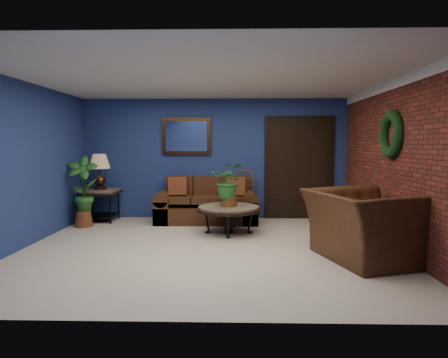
{
  "coord_description": "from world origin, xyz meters",
  "views": [
    {
      "loc": [
        0.4,
        -5.87,
        1.56
      ],
      "look_at": [
        0.23,
        0.55,
        0.99
      ],
      "focal_mm": 32.0,
      "sensor_mm": 36.0,
      "label": 1
    }
  ],
  "objects_px": {
    "side_chair": "(243,192)",
    "armchair": "(365,226)",
    "sofa": "(207,207)",
    "end_table": "(100,197)",
    "table_lamp": "(100,167)",
    "coffee_table": "(229,210)"
  },
  "relations": [
    {
      "from": "side_chair",
      "to": "armchair",
      "type": "distance_m",
      "value": 3.11
    },
    {
      "from": "sofa",
      "to": "end_table",
      "type": "relative_size",
      "value": 2.84
    },
    {
      "from": "sofa",
      "to": "side_chair",
      "type": "bearing_deg",
      "value": 3.98
    },
    {
      "from": "end_table",
      "to": "armchair",
      "type": "relative_size",
      "value": 0.5
    },
    {
      "from": "armchair",
      "to": "sofa",
      "type": "bearing_deg",
      "value": 24.41
    },
    {
      "from": "table_lamp",
      "to": "armchair",
      "type": "height_order",
      "value": "table_lamp"
    },
    {
      "from": "side_chair",
      "to": "armchair",
      "type": "height_order",
      "value": "side_chair"
    },
    {
      "from": "table_lamp",
      "to": "sofa",
      "type": "bearing_deg",
      "value": 0.68
    },
    {
      "from": "coffee_table",
      "to": "table_lamp",
      "type": "bearing_deg",
      "value": 158.08
    },
    {
      "from": "end_table",
      "to": "table_lamp",
      "type": "bearing_deg",
      "value": 116.57
    },
    {
      "from": "sofa",
      "to": "armchair",
      "type": "relative_size",
      "value": 1.4
    },
    {
      "from": "sofa",
      "to": "side_chair",
      "type": "xyz_separation_m",
      "value": [
        0.71,
        0.05,
        0.29
      ]
    },
    {
      "from": "coffee_table",
      "to": "end_table",
      "type": "distance_m",
      "value": 2.81
    },
    {
      "from": "side_chair",
      "to": "armchair",
      "type": "xyz_separation_m",
      "value": [
        1.58,
        -2.68,
        -0.13
      ]
    },
    {
      "from": "sofa",
      "to": "end_table",
      "type": "height_order",
      "value": "sofa"
    },
    {
      "from": "side_chair",
      "to": "armchair",
      "type": "bearing_deg",
      "value": -46.85
    },
    {
      "from": "sofa",
      "to": "armchair",
      "type": "height_order",
      "value": "armchair"
    },
    {
      "from": "coffee_table",
      "to": "end_table",
      "type": "bearing_deg",
      "value": 158.08
    },
    {
      "from": "table_lamp",
      "to": "side_chair",
      "type": "bearing_deg",
      "value": 1.51
    },
    {
      "from": "coffee_table",
      "to": "armchair",
      "type": "bearing_deg",
      "value": -40.14
    },
    {
      "from": "sofa",
      "to": "coffee_table",
      "type": "relative_size",
      "value": 1.8
    },
    {
      "from": "sofa",
      "to": "side_chair",
      "type": "height_order",
      "value": "side_chair"
    }
  ]
}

